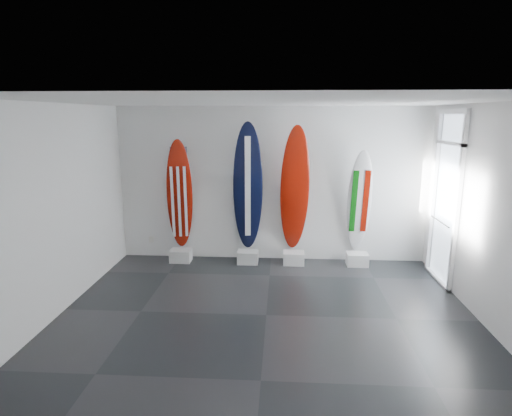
# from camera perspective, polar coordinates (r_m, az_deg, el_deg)

# --- Properties ---
(floor) EXTENTS (6.00, 6.00, 0.00)m
(floor) POSITION_cam_1_polar(r_m,az_deg,el_deg) (6.28, 1.40, -14.31)
(floor) COLOR black
(floor) RESTS_ON ground
(ceiling) EXTENTS (6.00, 6.00, 0.00)m
(ceiling) POSITION_cam_1_polar(r_m,az_deg,el_deg) (5.61, 1.57, 14.22)
(ceiling) COLOR white
(ceiling) RESTS_ON wall_back
(wall_back) EXTENTS (6.00, 0.00, 6.00)m
(wall_back) POSITION_cam_1_polar(r_m,az_deg,el_deg) (8.21, 2.14, 3.15)
(wall_back) COLOR white
(wall_back) RESTS_ON ground
(wall_front) EXTENTS (6.00, 0.00, 6.00)m
(wall_front) POSITION_cam_1_polar(r_m,az_deg,el_deg) (3.38, -0.13, -10.66)
(wall_front) COLOR white
(wall_front) RESTS_ON ground
(wall_left) EXTENTS (0.00, 5.00, 5.00)m
(wall_left) POSITION_cam_1_polar(r_m,az_deg,el_deg) (6.59, -25.59, -0.40)
(wall_left) COLOR white
(wall_left) RESTS_ON ground
(wall_right) EXTENTS (0.00, 5.00, 5.00)m
(wall_right) POSITION_cam_1_polar(r_m,az_deg,el_deg) (6.40, 29.42, -1.14)
(wall_right) COLOR white
(wall_right) RESTS_ON ground
(display_block_usa) EXTENTS (0.40, 0.30, 0.24)m
(display_block_usa) POSITION_cam_1_polar(r_m,az_deg,el_deg) (8.47, -10.15, -6.37)
(display_block_usa) COLOR silver
(display_block_usa) RESTS_ON floor
(surfboard_usa) EXTENTS (0.55, 0.45, 2.17)m
(surfboard_usa) POSITION_cam_1_polar(r_m,az_deg,el_deg) (8.26, -10.31, 1.75)
(surfboard_usa) COLOR maroon
(surfboard_usa) RESTS_ON display_block_usa
(display_block_navy) EXTENTS (0.40, 0.30, 0.24)m
(display_block_navy) POSITION_cam_1_polar(r_m,az_deg,el_deg) (8.26, -1.12, -6.66)
(display_block_navy) COLOR silver
(display_block_navy) RESTS_ON floor
(surfboard_navy) EXTENTS (0.60, 0.40, 2.49)m
(surfboard_navy) POSITION_cam_1_polar(r_m,az_deg,el_deg) (8.02, -1.10, 2.80)
(surfboard_navy) COLOR black
(surfboard_navy) RESTS_ON display_block_navy
(display_block_swiss) EXTENTS (0.40, 0.30, 0.24)m
(display_block_swiss) POSITION_cam_1_polar(r_m,az_deg,el_deg) (8.24, 5.12, -6.76)
(display_block_swiss) COLOR silver
(display_block_swiss) RESTS_ON floor
(surfboard_swiss) EXTENTS (0.60, 0.51, 2.44)m
(surfboard_swiss) POSITION_cam_1_polar(r_m,az_deg,el_deg) (8.00, 5.29, 2.52)
(surfboard_swiss) COLOR maroon
(surfboard_swiss) RESTS_ON display_block_swiss
(display_block_italy) EXTENTS (0.40, 0.30, 0.24)m
(display_block_italy) POSITION_cam_1_polar(r_m,az_deg,el_deg) (8.37, 13.55, -6.77)
(display_block_italy) COLOR silver
(display_block_italy) RESTS_ON floor
(surfboard_italy) EXTENTS (0.46, 0.43, 1.99)m
(surfboard_italy) POSITION_cam_1_polar(r_m,az_deg,el_deg) (8.17, 13.83, 0.83)
(surfboard_italy) COLOR silver
(surfboard_italy) RESTS_ON display_block_italy
(wall_outlet) EXTENTS (0.09, 0.02, 0.13)m
(wall_outlet) POSITION_cam_1_polar(r_m,az_deg,el_deg) (8.86, -14.02, -4.16)
(wall_outlet) COLOR silver
(wall_outlet) RESTS_ON wall_back
(glass_door) EXTENTS (0.12, 1.16, 2.85)m
(glass_door) POSITION_cam_1_polar(r_m,az_deg,el_deg) (7.80, 24.32, 0.98)
(glass_door) COLOR white
(glass_door) RESTS_ON floor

